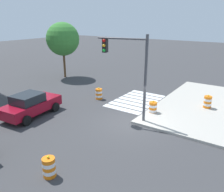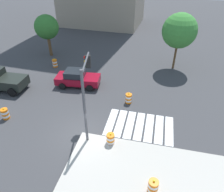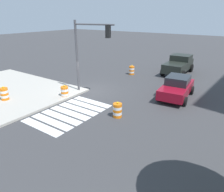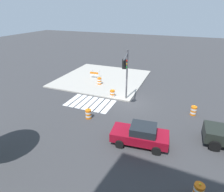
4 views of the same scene
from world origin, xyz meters
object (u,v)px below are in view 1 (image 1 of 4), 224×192
sports_car (31,105)px  traffic_barrel_near_corner (99,94)px  traffic_barrel_crosswalk_end (49,167)px  street_tree_streetside_near (63,39)px  traffic_barrel_on_sidewalk (208,102)px  traffic_barrel_median_far (153,108)px  traffic_light_pole (128,62)px

sports_car → traffic_barrel_near_corner: bearing=-18.4°
sports_car → traffic_barrel_crosswalk_end: size_ratio=4.37×
traffic_barrel_crosswalk_end → street_tree_streetside_near: size_ratio=0.17×
traffic_barrel_on_sidewalk → street_tree_streetside_near: size_ratio=0.17×
sports_car → street_tree_streetside_near: size_ratio=0.72×
traffic_barrel_near_corner → traffic_barrel_median_far: size_ratio=1.00×
sports_car → traffic_barrel_median_far: 8.62m
traffic_barrel_crosswalk_end → traffic_barrel_on_sidewalk: traffic_barrel_on_sidewalk is taller
sports_car → street_tree_streetside_near: bearing=33.1°
traffic_barrel_on_sidewalk → sports_car: bearing=129.2°
traffic_light_pole → street_tree_streetside_near: (6.23, 12.08, 0.42)m
traffic_barrel_near_corner → traffic_light_pole: (-2.30, -4.14, 3.46)m
sports_car → traffic_barrel_crosswalk_end: 7.26m
traffic_barrel_median_far → traffic_light_pole: bearing=151.7°
street_tree_streetside_near → traffic_barrel_crosswalk_end: bearing=-137.0°
traffic_barrel_near_corner → traffic_barrel_on_sidewalk: (2.67, -8.17, 0.15)m
traffic_barrel_near_corner → traffic_barrel_on_sidewalk: bearing=-71.9°
traffic_barrel_crosswalk_end → traffic_barrel_on_sidewalk: bearing=-17.7°
traffic_barrel_crosswalk_end → sports_car: bearing=58.4°
traffic_light_pole → sports_car: bearing=118.0°
traffic_barrel_on_sidewalk → traffic_barrel_median_far: bearing=135.6°
traffic_light_pole → traffic_barrel_near_corner: bearing=60.9°
sports_car → traffic_barrel_crosswalk_end: (-3.80, -6.18, -0.36)m
sports_car → traffic_barrel_crosswalk_end: sports_car is taller
sports_car → traffic_light_pole: (3.16, -5.96, 3.10)m
street_tree_streetside_near → traffic_barrel_on_sidewalk: bearing=-94.5°
traffic_barrel_median_far → traffic_light_pole: (-1.89, 1.02, 3.46)m
street_tree_streetside_near → traffic_barrel_median_far: bearing=-108.3°
sports_car → traffic_light_pole: 7.42m
traffic_barrel_on_sidewalk → traffic_light_pole: bearing=141.0°
sports_car → traffic_barrel_on_sidewalk: 12.88m
traffic_barrel_near_corner → traffic_barrel_median_far: 5.17m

